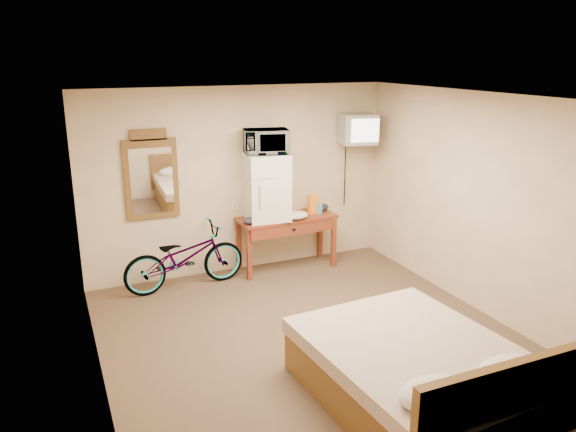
% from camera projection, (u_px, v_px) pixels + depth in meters
% --- Properties ---
extents(room, '(4.60, 4.64, 2.50)m').
position_uv_depth(room, '(316.00, 227.00, 5.52)').
color(room, '#4E3927').
rests_on(room, ground).
extents(desk, '(1.37, 0.57, 0.75)m').
position_uv_depth(desk, '(288.00, 225.00, 7.67)').
color(desk, maroon).
rests_on(desk, floor).
extents(mini_fridge, '(0.59, 0.57, 0.89)m').
position_uv_depth(mini_fridge, '(267.00, 187.00, 7.43)').
color(mini_fridge, white).
rests_on(mini_fridge, desk).
extents(microwave, '(0.64, 0.51, 0.31)m').
position_uv_depth(microwave, '(266.00, 141.00, 7.26)').
color(microwave, white).
rests_on(microwave, mini_fridge).
extents(snack_bag, '(0.14, 0.09, 0.27)m').
position_uv_depth(snack_bag, '(313.00, 204.00, 7.78)').
color(snack_bag, orange).
rests_on(snack_bag, desk).
extents(blue_cup, '(0.08, 0.08, 0.14)m').
position_uv_depth(blue_cup, '(320.00, 209.00, 7.80)').
color(blue_cup, '#3B89CA').
rests_on(blue_cup, desk).
extents(cloth_cream, '(0.35, 0.27, 0.11)m').
position_uv_depth(cloth_cream, '(296.00, 215.00, 7.53)').
color(cloth_cream, beige).
rests_on(cloth_cream, desk).
extents(cloth_dark_a, '(0.25, 0.19, 0.10)m').
position_uv_depth(cloth_dark_a, '(253.00, 220.00, 7.32)').
color(cloth_dark_a, black).
rests_on(cloth_dark_a, desk).
extents(cloth_dark_b, '(0.22, 0.18, 0.10)m').
position_uv_depth(cloth_dark_b, '(321.00, 207.00, 7.94)').
color(cloth_dark_b, black).
rests_on(cloth_dark_b, desk).
extents(crt_television, '(0.54, 0.62, 0.41)m').
position_uv_depth(crt_television, '(358.00, 129.00, 7.75)').
color(crt_television, black).
rests_on(crt_television, room).
extents(wall_mirror, '(0.67, 0.04, 1.14)m').
position_uv_depth(wall_mirror, '(151.00, 176.00, 7.02)').
color(wall_mirror, brown).
rests_on(wall_mirror, room).
extents(bicycle, '(1.60, 0.67, 0.82)m').
position_uv_depth(bicycle, '(184.00, 257.00, 7.11)').
color(bicycle, black).
rests_on(bicycle, floor).
extents(bed, '(1.68, 2.15, 0.90)m').
position_uv_depth(bed, '(422.00, 376.00, 4.71)').
color(bed, brown).
rests_on(bed, floor).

